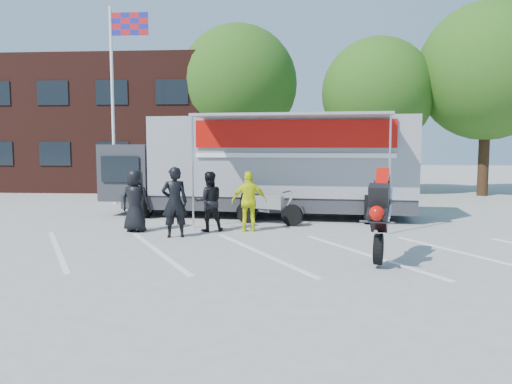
# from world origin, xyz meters

# --- Properties ---
(ground) EXTENTS (100.00, 100.00, 0.00)m
(ground) POSITION_xyz_m (0.00, 0.00, 0.00)
(ground) COLOR #A3A39E
(ground) RESTS_ON ground
(parking_bay_lines) EXTENTS (18.09, 13.33, 0.01)m
(parking_bay_lines) POSITION_xyz_m (0.00, 1.00, 0.01)
(parking_bay_lines) COLOR white
(parking_bay_lines) RESTS_ON ground
(office_building) EXTENTS (18.00, 8.00, 7.00)m
(office_building) POSITION_xyz_m (-10.00, 18.00, 3.50)
(office_building) COLOR #3F1A14
(office_building) RESTS_ON ground
(flagpole) EXTENTS (1.61, 0.12, 8.00)m
(flagpole) POSITION_xyz_m (-6.24, 10.00, 5.05)
(flagpole) COLOR white
(flagpole) RESTS_ON ground
(tree_left) EXTENTS (6.12, 6.12, 8.64)m
(tree_left) POSITION_xyz_m (-2.00, 16.00, 5.57)
(tree_left) COLOR #382314
(tree_left) RESTS_ON ground
(tree_mid) EXTENTS (5.44, 5.44, 7.68)m
(tree_mid) POSITION_xyz_m (5.00, 15.00, 4.94)
(tree_mid) COLOR #382314
(tree_mid) RESTS_ON ground
(tree_right) EXTENTS (6.46, 6.46, 9.12)m
(tree_right) POSITION_xyz_m (10.00, 14.50, 5.88)
(tree_right) COLOR #382314
(tree_right) RESTS_ON ground
(transporter_truck) EXTENTS (11.06, 6.11, 3.38)m
(transporter_truck) POSITION_xyz_m (0.03, 6.81, 0.00)
(transporter_truck) COLOR gray
(transporter_truck) RESTS_ON ground
(parked_motorcycle) EXTENTS (2.35, 1.46, 1.17)m
(parked_motorcycle) POSITION_xyz_m (0.18, 5.06, 0.00)
(parked_motorcycle) COLOR #BBBBC0
(parked_motorcycle) RESTS_ON ground
(stunt_bike_rider) EXTENTS (1.28, 1.95, 2.11)m
(stunt_bike_rider) POSITION_xyz_m (2.83, 0.51, 0.00)
(stunt_bike_rider) COLOR black
(stunt_bike_rider) RESTS_ON ground
(spectator_leather_a) EXTENTS (0.95, 0.70, 1.78)m
(spectator_leather_a) POSITION_xyz_m (-3.52, 3.51, 0.89)
(spectator_leather_a) COLOR black
(spectator_leather_a) RESTS_ON ground
(spectator_leather_b) EXTENTS (0.78, 0.62, 1.88)m
(spectator_leather_b) POSITION_xyz_m (-2.21, 2.76, 0.94)
(spectator_leather_b) COLOR black
(spectator_leather_b) RESTS_ON ground
(spectator_leather_c) EXTENTS (0.98, 0.86, 1.70)m
(spectator_leather_c) POSITION_xyz_m (-1.47, 3.77, 0.85)
(spectator_leather_c) COLOR black
(spectator_leather_c) RESTS_ON ground
(spectator_hivis) EXTENTS (1.05, 0.55, 1.72)m
(spectator_hivis) POSITION_xyz_m (-0.32, 3.79, 0.86)
(spectator_hivis) COLOR #E9F60C
(spectator_hivis) RESTS_ON ground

